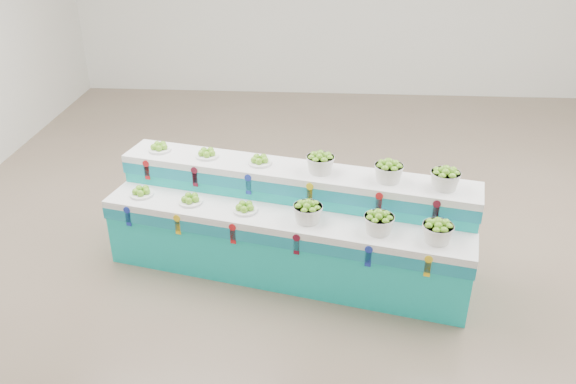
% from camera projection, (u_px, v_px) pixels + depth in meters
% --- Properties ---
extents(ground, '(10.00, 10.00, 0.00)m').
position_uv_depth(ground, '(363.00, 236.00, 6.47)').
color(ground, '#745F4E').
rests_on(ground, ground).
extents(display_stand, '(3.70, 1.71, 1.02)m').
position_uv_depth(display_stand, '(288.00, 224.00, 5.71)').
color(display_stand, '#16C2BB').
rests_on(display_stand, ground).
extents(plate_lower_left, '(0.29, 0.29, 0.09)m').
position_uv_depth(plate_lower_left, '(141.00, 191.00, 5.77)').
color(plate_lower_left, white).
rests_on(plate_lower_left, display_stand).
extents(plate_lower_mid, '(0.29, 0.29, 0.09)m').
position_uv_depth(plate_lower_mid, '(190.00, 199.00, 5.64)').
color(plate_lower_mid, white).
rests_on(plate_lower_mid, display_stand).
extents(plate_lower_right, '(0.29, 0.29, 0.09)m').
position_uv_depth(plate_lower_right, '(245.00, 207.00, 5.49)').
color(plate_lower_right, white).
rests_on(plate_lower_right, display_stand).
extents(basket_lower_left, '(0.33, 0.33, 0.20)m').
position_uv_depth(basket_lower_left, '(308.00, 211.00, 5.31)').
color(basket_lower_left, silver).
rests_on(basket_lower_left, display_stand).
extents(basket_lower_mid, '(0.33, 0.33, 0.20)m').
position_uv_depth(basket_lower_mid, '(379.00, 222.00, 5.14)').
color(basket_lower_mid, silver).
rests_on(basket_lower_mid, display_stand).
extents(basket_lower_right, '(0.33, 0.33, 0.20)m').
position_uv_depth(basket_lower_right, '(438.00, 231.00, 5.01)').
color(basket_lower_right, silver).
rests_on(basket_lower_right, display_stand).
extents(plate_upper_left, '(0.29, 0.29, 0.09)m').
position_uv_depth(plate_upper_left, '(159.00, 147.00, 6.01)').
color(plate_upper_left, white).
rests_on(plate_upper_left, display_stand).
extents(plate_upper_mid, '(0.29, 0.29, 0.09)m').
position_uv_depth(plate_upper_mid, '(207.00, 153.00, 5.87)').
color(plate_upper_mid, white).
rests_on(plate_upper_mid, display_stand).
extents(plate_upper_right, '(0.29, 0.29, 0.09)m').
position_uv_depth(plate_upper_right, '(260.00, 159.00, 5.72)').
color(plate_upper_right, white).
rests_on(plate_upper_right, display_stand).
extents(basket_upper_left, '(0.33, 0.33, 0.20)m').
position_uv_depth(basket_upper_left, '(320.00, 162.00, 5.54)').
color(basket_upper_left, silver).
rests_on(basket_upper_left, display_stand).
extents(basket_upper_mid, '(0.33, 0.33, 0.20)m').
position_uv_depth(basket_upper_mid, '(389.00, 171.00, 5.37)').
color(basket_upper_mid, silver).
rests_on(basket_upper_mid, display_stand).
extents(basket_upper_right, '(0.33, 0.33, 0.20)m').
position_uv_depth(basket_upper_right, '(445.00, 178.00, 5.24)').
color(basket_upper_right, silver).
rests_on(basket_upper_right, display_stand).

